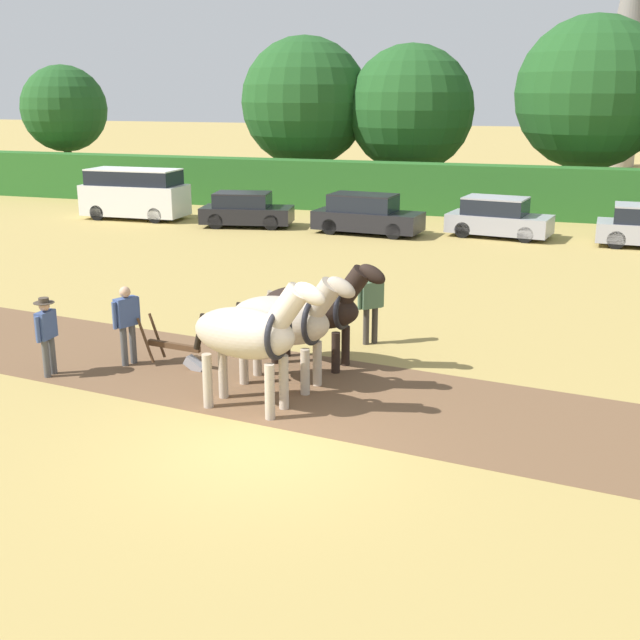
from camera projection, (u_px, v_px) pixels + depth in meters
name	position (u px, v px, depth m)	size (l,w,h in m)	color
ground_plane	(266.00, 445.00, 13.22)	(240.00, 240.00, 0.00)	#A88E4C
plowed_furrow_strip	(74.00, 349.00, 18.10)	(35.24, 3.88, 0.01)	brown
hedgerow	(475.00, 191.00, 36.72)	(70.32, 1.37, 2.33)	#286023
tree_far_left	(64.00, 109.00, 45.07)	(4.77, 4.77, 6.96)	#423323
tree_left	(305.00, 102.00, 41.87)	(6.67, 6.67, 8.32)	brown
tree_center_left	(411.00, 109.00, 40.77)	(6.44, 6.44, 7.88)	brown
tree_center	(592.00, 93.00, 37.63)	(7.13, 7.13, 9.02)	#4C3823
church_spire	(629.00, 36.00, 57.88)	(2.74, 2.74, 17.81)	gray
draft_horse_lead_left	(250.00, 333.00, 14.31)	(2.75, 1.21, 2.58)	#B2A38E
draft_horse_lead_right	(285.00, 320.00, 15.52)	(2.78, 1.24, 2.39)	#B2A38E
draft_horse_trail_left	(315.00, 307.00, 16.71)	(2.90, 1.20, 2.37)	black
plow	(179.00, 353.00, 16.84)	(1.55, 0.52, 1.13)	#4C331E
farmer_at_plow	(127.00, 319.00, 16.81)	(0.38, 0.64, 1.71)	#4C4C4C
farmer_beside_team	(371.00, 302.00, 18.21)	(0.51, 0.50, 1.70)	#38332D
farmer_onlooker_left	(47.00, 331.00, 16.17)	(0.41, 0.65, 1.64)	#4C4C4C
parked_van	(135.00, 194.00, 35.88)	(4.66, 2.05, 2.23)	silver
parked_car_left	(246.00, 210.00, 33.96)	(4.07, 2.42, 1.45)	black
parked_car_center_left	(366.00, 215.00, 32.26)	(4.48, 2.12, 1.60)	black
parked_car_center	(498.00, 218.00, 31.58)	(4.20, 2.38, 1.56)	#9E9EA8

